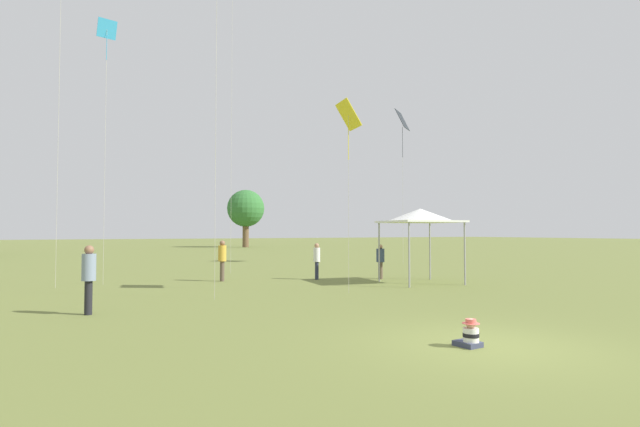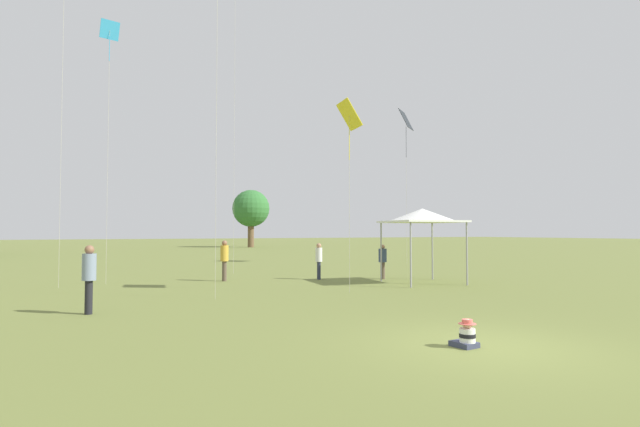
{
  "view_description": "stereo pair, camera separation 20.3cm",
  "coord_description": "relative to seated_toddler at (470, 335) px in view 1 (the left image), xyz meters",
  "views": [
    {
      "loc": [
        -7.41,
        -7.02,
        2.2
      ],
      "look_at": [
        -0.12,
        6.75,
        2.77
      ],
      "focal_mm": 28.0,
      "sensor_mm": 36.0,
      "label": 1
    },
    {
      "loc": [
        -7.23,
        -7.11,
        2.2
      ],
      "look_at": [
        -0.12,
        6.75,
        2.77
      ],
      "focal_mm": 28.0,
      "sensor_mm": 36.0,
      "label": 2
    }
  ],
  "objects": [
    {
      "name": "seated_toddler",
      "position": [
        0.0,
        0.0,
        0.0
      ],
      "size": [
        0.41,
        0.5,
        0.54
      ],
      "rotation": [
        0.0,
        0.0,
        0.1
      ],
      "color": "#383D56",
      "rests_on": "ground"
    },
    {
      "name": "canopy_tent",
      "position": [
        6.79,
        9.74,
        2.64
      ],
      "size": [
        3.27,
        3.27,
        3.19
      ],
      "rotation": [
        0.0,
        0.0,
        -0.14
      ],
      "color": "white",
      "rests_on": "ground"
    },
    {
      "name": "person_standing_3",
      "position": [
        3.6,
        13.23,
        0.78
      ],
      "size": [
        0.4,
        0.4,
        1.66
      ],
      "rotation": [
        0.0,
        0.0,
        0.36
      ],
      "color": "#282D42",
      "rests_on": "ground"
    },
    {
      "name": "kite_7",
      "position": [
        -5.26,
        15.37,
        9.99
      ],
      "size": [
        0.82,
        0.42,
        11.12
      ],
      "rotation": [
        0.0,
        0.0,
        2.59
      ],
      "color": "#339EDB",
      "rests_on": "ground"
    },
    {
      "name": "person_standing_4",
      "position": [
        6.34,
        12.07,
        0.72
      ],
      "size": [
        0.51,
        0.51,
        1.6
      ],
      "rotation": [
        0.0,
        0.0,
        2.62
      ],
      "color": "brown",
      "rests_on": "ground"
    },
    {
      "name": "kite_1",
      "position": [
        13.9,
        20.24,
        9.49
      ],
      "size": [
        1.6,
        1.44,
        10.55
      ],
      "rotation": [
        0.0,
        0.0,
        6.15
      ],
      "color": "#1E2328",
      "rests_on": "ground"
    },
    {
      "name": "person_standing_2",
      "position": [
        -6.23,
        7.46,
        0.88
      ],
      "size": [
        0.42,
        0.42,
        1.84
      ],
      "rotation": [
        0.0,
        0.0,
        1.77
      ],
      "color": "black",
      "rests_on": "ground"
    },
    {
      "name": "distant_tree_0",
      "position": [
        16.63,
        59.89,
        5.19
      ],
      "size": [
        5.23,
        5.23,
        8.11
      ],
      "color": "brown",
      "rests_on": "ground"
    },
    {
      "name": "ground_plane",
      "position": [
        0.4,
        -0.11,
        -0.23
      ],
      "size": [
        300.0,
        300.0,
        0.0
      ],
      "primitive_type": "plane",
      "color": "olive"
    },
    {
      "name": "kite_5",
      "position": [
        2.29,
        8.23,
        6.09
      ],
      "size": [
        0.77,
        1.19,
        6.9
      ],
      "rotation": [
        0.0,
        0.0,
        0.63
      ],
      "color": "yellow",
      "rests_on": "ground"
    },
    {
      "name": "person_standing_0",
      "position": [
        -0.47,
        14.5,
        0.86
      ],
      "size": [
        0.36,
        0.36,
        1.81
      ],
      "rotation": [
        0.0,
        0.0,
        0.0
      ],
      "color": "brown",
      "rests_on": "ground"
    }
  ]
}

